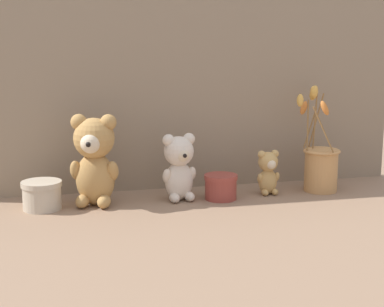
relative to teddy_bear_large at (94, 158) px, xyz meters
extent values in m
plane|color=#8E7056|center=(0.27, -0.03, -0.13)|extent=(4.00, 4.00, 0.00)
cube|color=gray|center=(0.27, 0.14, 0.24)|extent=(1.34, 0.02, 0.73)
ellipsoid|color=tan|center=(0.00, 0.00, -0.06)|extent=(0.13, 0.11, 0.14)
sphere|color=tan|center=(0.00, 0.00, 0.05)|extent=(0.11, 0.11, 0.11)
sphere|color=beige|center=(-0.01, -0.04, 0.05)|extent=(0.05, 0.05, 0.05)
sphere|color=black|center=(-0.02, -0.06, 0.05)|extent=(0.01, 0.01, 0.01)
sphere|color=tan|center=(0.04, -0.01, 0.10)|extent=(0.04, 0.04, 0.04)
sphere|color=tan|center=(-0.04, 0.02, 0.10)|extent=(0.04, 0.04, 0.04)
ellipsoid|color=tan|center=(0.05, -0.02, -0.03)|extent=(0.04, 0.06, 0.06)
ellipsoid|color=tan|center=(-0.05, 0.01, -0.03)|extent=(0.04, 0.06, 0.06)
ellipsoid|color=tan|center=(0.02, -0.04, -0.11)|extent=(0.05, 0.07, 0.04)
ellipsoid|color=tan|center=(-0.04, -0.02, -0.11)|extent=(0.05, 0.07, 0.04)
ellipsoid|color=beige|center=(0.23, 0.00, -0.07)|extent=(0.09, 0.08, 0.11)
sphere|color=beige|center=(0.23, 0.00, 0.01)|extent=(0.08, 0.08, 0.08)
sphere|color=beige|center=(0.23, -0.03, 0.00)|extent=(0.04, 0.04, 0.04)
sphere|color=black|center=(0.24, -0.05, 0.00)|extent=(0.01, 0.01, 0.01)
sphere|color=beige|center=(0.26, 0.00, 0.04)|extent=(0.03, 0.03, 0.03)
sphere|color=beige|center=(0.20, 0.00, 0.04)|extent=(0.03, 0.03, 0.03)
ellipsoid|color=beige|center=(0.27, 0.00, -0.06)|extent=(0.03, 0.04, 0.05)
ellipsoid|color=beige|center=(0.19, -0.01, -0.06)|extent=(0.03, 0.04, 0.05)
ellipsoid|color=beige|center=(0.25, -0.02, -0.12)|extent=(0.03, 0.05, 0.03)
ellipsoid|color=beige|center=(0.21, -0.03, -0.12)|extent=(0.03, 0.05, 0.03)
ellipsoid|color=tan|center=(0.49, 0.00, -0.09)|extent=(0.06, 0.05, 0.07)
sphere|color=tan|center=(0.49, 0.00, -0.03)|extent=(0.06, 0.06, 0.06)
sphere|color=beige|center=(0.49, -0.02, -0.04)|extent=(0.03, 0.03, 0.03)
sphere|color=black|center=(0.49, -0.03, -0.04)|extent=(0.01, 0.01, 0.01)
sphere|color=tan|center=(0.51, 0.01, -0.01)|extent=(0.02, 0.02, 0.02)
sphere|color=tan|center=(0.47, 0.00, -0.01)|extent=(0.02, 0.02, 0.02)
ellipsoid|color=tan|center=(0.52, 0.00, -0.08)|extent=(0.02, 0.03, 0.03)
ellipsoid|color=tan|center=(0.47, 0.00, -0.08)|extent=(0.02, 0.03, 0.03)
ellipsoid|color=tan|center=(0.51, -0.01, -0.12)|extent=(0.02, 0.03, 0.02)
ellipsoid|color=tan|center=(0.48, -0.01, -0.12)|extent=(0.02, 0.03, 0.02)
cylinder|color=tan|center=(0.66, 0.00, -0.07)|extent=(0.10, 0.10, 0.13)
torus|color=tan|center=(0.66, 0.00, -0.01)|extent=(0.11, 0.11, 0.01)
cylinder|color=olive|center=(0.64, 0.02, 0.08)|extent=(0.02, 0.01, 0.17)
ellipsoid|color=gold|center=(0.64, 0.03, 0.16)|extent=(0.03, 0.03, 0.04)
cylinder|color=olive|center=(0.64, -0.04, 0.06)|extent=(0.06, 0.03, 0.13)
ellipsoid|color=orange|center=(0.62, -0.07, 0.13)|extent=(0.04, 0.03, 0.05)
cylinder|color=olive|center=(0.62, 0.02, 0.07)|extent=(0.02, 0.05, 0.14)
ellipsoid|color=gold|center=(0.59, 0.03, 0.14)|extent=(0.03, 0.04, 0.04)
cylinder|color=olive|center=(0.64, 0.04, 0.05)|extent=(0.05, 0.03, 0.12)
ellipsoid|color=orange|center=(0.62, 0.07, 0.11)|extent=(0.04, 0.03, 0.05)
cylinder|color=olive|center=(0.65, 0.04, 0.08)|extent=(0.05, 0.01, 0.16)
ellipsoid|color=gold|center=(0.65, 0.06, 0.16)|extent=(0.04, 0.02, 0.05)
cylinder|color=#993D33|center=(0.35, -0.02, -0.10)|extent=(0.09, 0.09, 0.06)
cylinder|color=#993D33|center=(0.35, -0.02, -0.07)|extent=(0.09, 0.09, 0.01)
cylinder|color=beige|center=(-0.14, -0.01, -0.10)|extent=(0.10, 0.10, 0.06)
cylinder|color=beige|center=(-0.14, -0.01, -0.06)|extent=(0.11, 0.11, 0.01)
camera|label=1|loc=(-0.10, -1.55, 0.31)|focal=55.00mm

